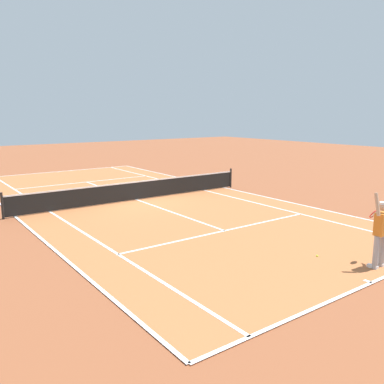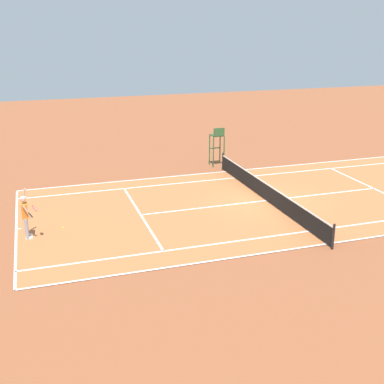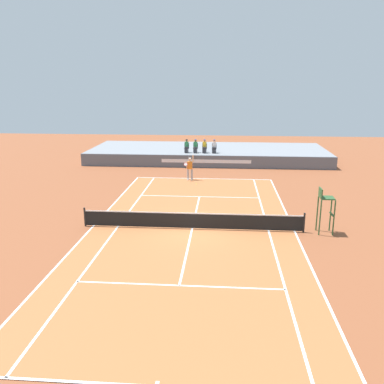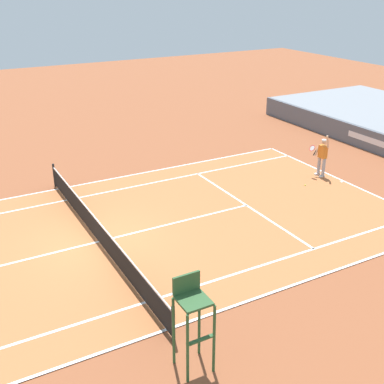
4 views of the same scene
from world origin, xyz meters
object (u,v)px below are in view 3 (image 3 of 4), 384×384
at_px(spectator_seated_1, 195,146).
at_px(umpire_chair, 325,205).
at_px(spectator_seated_2, 204,146).
at_px(spectator_seated_3, 214,147).
at_px(tennis_ball, 196,184).
at_px(tennis_player, 190,168).
at_px(spectator_seated_0, 187,146).

relative_size(spectator_seated_1, umpire_chair, 0.52).
bearing_deg(spectator_seated_2, spectator_seated_3, 0.00).
bearing_deg(tennis_ball, umpire_chair, -53.33).
xyz_separation_m(spectator_seated_3, umpire_chair, (6.25, -17.76, -0.22)).
bearing_deg(spectator_seated_3, tennis_player, -105.81).
relative_size(spectator_seated_0, umpire_chair, 0.52).
relative_size(spectator_seated_0, spectator_seated_1, 1.00).
height_order(spectator_seated_2, umpire_chair, umpire_chair).
bearing_deg(tennis_player, umpire_chair, -54.82).
bearing_deg(spectator_seated_3, spectator_seated_1, 180.00).
height_order(spectator_seated_1, tennis_ball, spectator_seated_1).
bearing_deg(spectator_seated_3, umpire_chair, -70.62).
bearing_deg(spectator_seated_0, umpire_chair, -63.40).
distance_m(tennis_player, umpire_chair, 13.97).
relative_size(spectator_seated_1, tennis_player, 0.61).
bearing_deg(umpire_chair, spectator_seated_0, 116.60).
xyz_separation_m(spectator_seated_2, tennis_ball, (-0.24, -7.81, -1.74)).
distance_m(spectator_seated_3, tennis_player, 6.64).
height_order(spectator_seated_3, tennis_ball, spectator_seated_3).
bearing_deg(spectator_seated_2, spectator_seated_0, 180.00).
bearing_deg(spectator_seated_0, spectator_seated_3, 0.00).
height_order(spectator_seated_0, spectator_seated_3, same).
xyz_separation_m(spectator_seated_3, tennis_player, (-1.80, -6.35, -0.78)).
height_order(spectator_seated_1, spectator_seated_3, same).
xyz_separation_m(spectator_seated_0, spectator_seated_2, (1.72, 0.00, 0.00)).
xyz_separation_m(spectator_seated_1, spectator_seated_2, (0.86, 0.00, 0.00)).
bearing_deg(spectator_seated_0, tennis_ball, -79.25).
xyz_separation_m(tennis_ball, umpire_chair, (7.41, -9.95, 1.52)).
relative_size(spectator_seated_3, tennis_ball, 18.60).
xyz_separation_m(spectator_seated_1, umpire_chair, (8.04, -17.76, -0.22)).
xyz_separation_m(spectator_seated_0, tennis_player, (0.85, -6.35, -0.78)).
xyz_separation_m(spectator_seated_0, tennis_ball, (1.48, -7.81, -1.74)).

